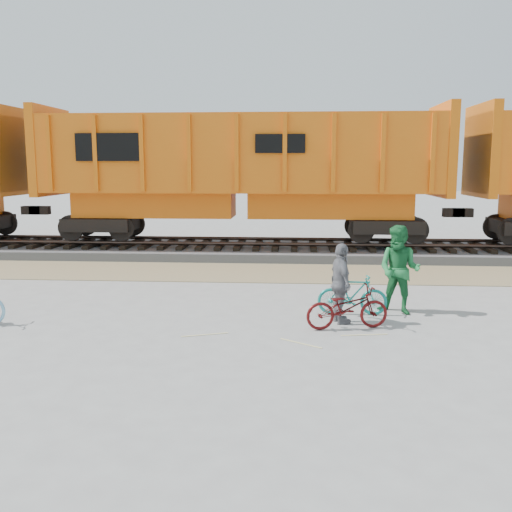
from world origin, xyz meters
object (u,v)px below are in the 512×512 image
object	(u,v)px
bicycle_maroon	(347,307)
person_man	(399,270)
bicycle_teal	(352,294)
hopper_car_center	(241,170)
person_woman	(341,284)

from	to	relation	value
bicycle_maroon	person_man	distance (m)	1.82
bicycle_teal	hopper_car_center	bearing A→B (deg)	23.79
person_man	person_woman	distance (m)	1.57
person_man	person_woman	xyz separation A→B (m)	(-1.30, -0.86, -0.14)
person_man	bicycle_teal	bearing A→B (deg)	-140.57
bicycle_teal	bicycle_maroon	distance (m)	1.08
hopper_car_center	person_man	distance (m)	9.18
hopper_car_center	bicycle_maroon	size ratio (longest dim) A/B	8.58
hopper_car_center	bicycle_teal	world-z (taller)	hopper_car_center
bicycle_maroon	person_woman	size ratio (longest dim) A/B	1.00
bicycle_teal	person_man	bearing A→B (deg)	-76.06
hopper_car_center	bicycle_maroon	bearing A→B (deg)	-72.25
bicycle_maroon	person_man	bearing A→B (deg)	-56.52
bicycle_maroon	person_woman	distance (m)	0.57
person_woman	person_man	bearing A→B (deg)	-70.41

